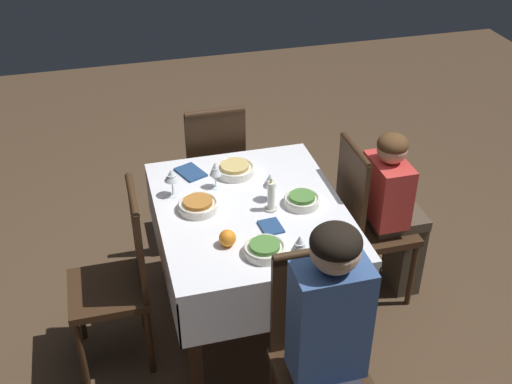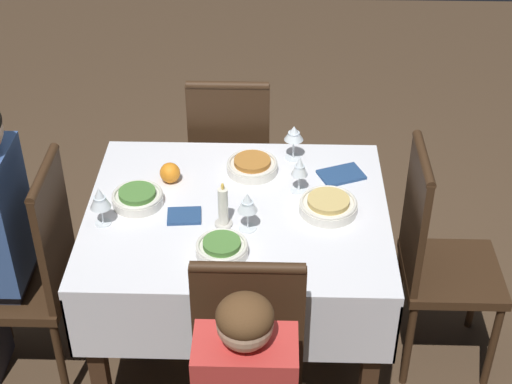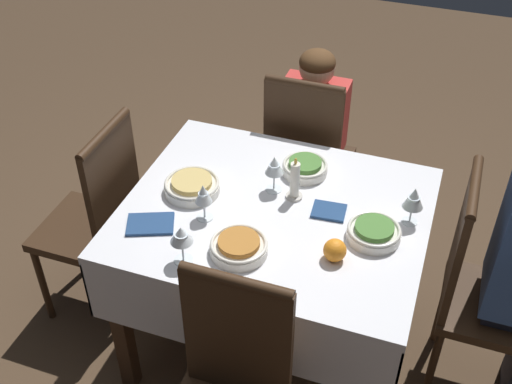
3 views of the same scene
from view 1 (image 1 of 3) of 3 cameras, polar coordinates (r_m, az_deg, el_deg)
The scene contains 20 objects.
ground_plane at distance 3.69m, azimuth -0.45°, elevation -11.26°, with size 8.00×8.00×0.00m, color #4C3826.
dining_table at distance 3.26m, azimuth -0.50°, elevation -3.01°, with size 1.12×0.92×0.77m.
chair_east at distance 2.81m, azimuth 5.45°, elevation -13.60°, with size 0.38×0.38×1.00m.
chair_north at distance 3.57m, azimuth 9.76°, elevation -2.25°, with size 0.38×0.38×1.00m.
chair_west at distance 3.95m, azimuth -3.77°, elevation 1.97°, with size 0.38×0.38×1.00m.
chair_south at distance 3.22m, azimuth -11.95°, elevation -7.07°, with size 0.38×0.38×1.00m.
person_adult_denim at distance 2.60m, azimuth 6.78°, elevation -13.43°, with size 0.34×0.30×1.25m.
person_child_red at distance 3.62m, azimuth 12.22°, elevation -1.44°, with size 0.30×0.33×1.04m.
bowl_east at distance 2.89m, azimuth 0.78°, elevation -5.07°, with size 0.19×0.19×0.06m.
wine_glass_east at distance 2.79m, azimuth 3.89°, elevation -4.67°, with size 0.07×0.07×0.16m.
bowl_north at distance 3.21m, azimuth 4.10°, elevation -0.69°, with size 0.18×0.18×0.06m.
wine_glass_north at distance 3.20m, azimuth 1.25°, elevation 0.98°, with size 0.07×0.07×0.15m.
bowl_west at distance 3.46m, azimuth -1.94°, elevation 2.05°, with size 0.21×0.21×0.06m.
wine_glass_west at distance 3.31m, azimuth -3.64°, elevation 2.00°, with size 0.06×0.06×0.15m.
bowl_south at distance 3.18m, azimuth -5.17°, elevation -1.16°, with size 0.20×0.20×0.06m.
wine_glass_south at distance 3.26m, azimuth -7.51°, elevation 1.39°, with size 0.08×0.08×0.15m.
candle_centerpiece at distance 3.14m, azimuth 1.34°, elevation -0.50°, with size 0.06×0.06×0.18m.
orange_fruit at distance 2.93m, azimuth -2.56°, elevation -4.12°, with size 0.08×0.08×0.08m, color orange.
napkin_red_folded at distance 3.49m, azimuth -5.83°, elevation 1.76°, with size 0.20×0.17×0.01m.
napkin_spare_side at distance 3.06m, azimuth 1.33°, elevation -3.10°, with size 0.13×0.11×0.01m.
Camera 1 is at (2.55, -0.65, 2.59)m, focal length 45.00 mm.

